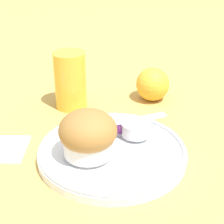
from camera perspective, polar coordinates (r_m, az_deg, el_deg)
name	(u,v)px	position (r m, az deg, el deg)	size (l,w,h in m)	color
ground_plane	(106,151)	(0.64, -1.00, -5.93)	(3.00, 3.00, 0.00)	tan
plate	(112,152)	(0.62, 0.03, -6.08)	(0.24, 0.24, 0.02)	white
muffin	(88,134)	(0.58, -3.69, -3.41)	(0.09, 0.09, 0.07)	silver
cream_ramekin	(136,128)	(0.64, 3.64, -2.46)	(0.05, 0.05, 0.02)	silver
berry_pair	(115,129)	(0.64, 0.47, -2.67)	(0.03, 0.02, 0.02)	#4C194C
butter_knife	(116,124)	(0.67, 0.61, -1.82)	(0.19, 0.09, 0.00)	silver
orange_fruit	(153,84)	(0.80, 6.21, 4.23)	(0.07, 0.07, 0.07)	#F4A82D
juice_glass	(70,80)	(0.76, -6.38, 4.81)	(0.06, 0.06, 0.12)	gold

